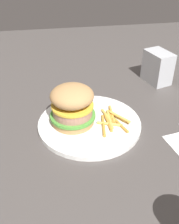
{
  "coord_description": "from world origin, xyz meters",
  "views": [
    {
      "loc": [
        -0.57,
        0.08,
        0.42
      ],
      "look_at": [
        -0.02,
        -0.01,
        0.04
      ],
      "focal_mm": 43.43,
      "sensor_mm": 36.0,
      "label": 1
    }
  ],
  "objects_px": {
    "plate": "(89,124)",
    "fries_pile": "(112,120)",
    "napkin_dispenser": "(158,67)",
    "sandwich": "(72,105)"
  },
  "relations": [
    {
      "from": "plate",
      "to": "fries_pile",
      "type": "height_order",
      "value": "fries_pile"
    },
    {
      "from": "fries_pile",
      "to": "napkin_dispenser",
      "type": "bearing_deg",
      "value": -43.52
    },
    {
      "from": "plate",
      "to": "fries_pile",
      "type": "distance_m",
      "value": 0.06
    },
    {
      "from": "fries_pile",
      "to": "napkin_dispenser",
      "type": "relative_size",
      "value": 1.22
    },
    {
      "from": "plate",
      "to": "napkin_dispenser",
      "type": "height_order",
      "value": "napkin_dispenser"
    },
    {
      "from": "sandwich",
      "to": "napkin_dispenser",
      "type": "relative_size",
      "value": 1.12
    },
    {
      "from": "plate",
      "to": "fries_pile",
      "type": "relative_size",
      "value": 2.09
    },
    {
      "from": "plate",
      "to": "fries_pile",
      "type": "xyz_separation_m",
      "value": [
        -0.01,
        -0.06,
        0.01
      ]
    },
    {
      "from": "plate",
      "to": "napkin_dispenser",
      "type": "distance_m",
      "value": 0.33
    },
    {
      "from": "plate",
      "to": "sandwich",
      "type": "distance_m",
      "value": 0.07
    }
  ]
}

